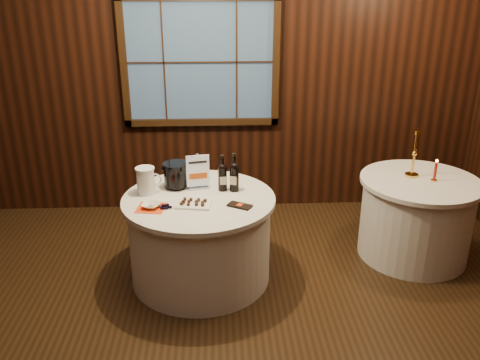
{
  "coord_description": "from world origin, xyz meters",
  "views": [
    {
      "loc": [
        0.17,
        -2.87,
        2.5
      ],
      "look_at": [
        0.34,
        0.9,
        0.96
      ],
      "focal_mm": 38.0,
      "sensor_mm": 36.0,
      "label": 1
    }
  ],
  "objects_px": {
    "red_candle": "(435,173)",
    "port_bottle_left": "(222,175)",
    "main_table": "(200,238)",
    "grape_bunch": "(165,206)",
    "port_bottle_right": "(234,175)",
    "sign_stand": "(198,177)",
    "chocolate_plate": "(193,203)",
    "glass_pitcher": "(146,181)",
    "brass_candlestick": "(414,160)",
    "cracker_bowl": "(151,206)",
    "chocolate_box": "(240,206)",
    "ice_bucket": "(176,175)",
    "side_table": "(416,218)"
  },
  "relations": [
    {
      "from": "red_candle",
      "to": "port_bottle_left",
      "type": "bearing_deg",
      "value": -176.38
    },
    {
      "from": "main_table",
      "to": "grape_bunch",
      "type": "distance_m",
      "value": 0.52
    },
    {
      "from": "port_bottle_left",
      "to": "port_bottle_right",
      "type": "xyz_separation_m",
      "value": [
        0.1,
        -0.01,
        0.01
      ]
    },
    {
      "from": "sign_stand",
      "to": "chocolate_plate",
      "type": "distance_m",
      "value": 0.35
    },
    {
      "from": "main_table",
      "to": "glass_pitcher",
      "type": "distance_m",
      "value": 0.68
    },
    {
      "from": "glass_pitcher",
      "to": "brass_candlestick",
      "type": "height_order",
      "value": "brass_candlestick"
    },
    {
      "from": "port_bottle_right",
      "to": "cracker_bowl",
      "type": "height_order",
      "value": "port_bottle_right"
    },
    {
      "from": "chocolate_plate",
      "to": "cracker_bowl",
      "type": "distance_m",
      "value": 0.34
    },
    {
      "from": "port_bottle_right",
      "to": "chocolate_box",
      "type": "relative_size",
      "value": 1.76
    },
    {
      "from": "port_bottle_left",
      "to": "chocolate_plate",
      "type": "relative_size",
      "value": 1.03
    },
    {
      "from": "port_bottle_left",
      "to": "glass_pitcher",
      "type": "xyz_separation_m",
      "value": [
        -0.64,
        -0.04,
        -0.02
      ]
    },
    {
      "from": "chocolate_box",
      "to": "chocolate_plate",
      "type": "bearing_deg",
      "value": -156.83
    },
    {
      "from": "brass_candlestick",
      "to": "ice_bucket",
      "type": "bearing_deg",
      "value": -175.43
    },
    {
      "from": "ice_bucket",
      "to": "brass_candlestick",
      "type": "xyz_separation_m",
      "value": [
        2.14,
        0.17,
        0.04
      ]
    },
    {
      "from": "main_table",
      "to": "ice_bucket",
      "type": "distance_m",
      "value": 0.58
    },
    {
      "from": "side_table",
      "to": "grape_bunch",
      "type": "height_order",
      "value": "grape_bunch"
    },
    {
      "from": "main_table",
      "to": "chocolate_plate",
      "type": "xyz_separation_m",
      "value": [
        -0.04,
        -0.15,
        0.4
      ]
    },
    {
      "from": "glass_pitcher",
      "to": "grape_bunch",
      "type": "bearing_deg",
      "value": -65.48
    },
    {
      "from": "chocolate_plate",
      "to": "cracker_bowl",
      "type": "relative_size",
      "value": 2.19
    },
    {
      "from": "grape_bunch",
      "to": "red_candle",
      "type": "xyz_separation_m",
      "value": [
        2.36,
        0.47,
        0.06
      ]
    },
    {
      "from": "port_bottle_right",
      "to": "brass_candlestick",
      "type": "relative_size",
      "value": 0.78
    },
    {
      "from": "main_table",
      "to": "port_bottle_right",
      "type": "xyz_separation_m",
      "value": [
        0.3,
        0.13,
        0.53
      ]
    },
    {
      "from": "chocolate_plate",
      "to": "sign_stand",
      "type": "bearing_deg",
      "value": 85.11
    },
    {
      "from": "ice_bucket",
      "to": "chocolate_plate",
      "type": "bearing_deg",
      "value": -66.71
    },
    {
      "from": "sign_stand",
      "to": "cracker_bowl",
      "type": "height_order",
      "value": "sign_stand"
    },
    {
      "from": "port_bottle_right",
      "to": "chocolate_plate",
      "type": "bearing_deg",
      "value": -123.65
    },
    {
      "from": "grape_bunch",
      "to": "red_candle",
      "type": "relative_size",
      "value": 0.74
    },
    {
      "from": "side_table",
      "to": "port_bottle_right",
      "type": "bearing_deg",
      "value": -174.25
    },
    {
      "from": "cracker_bowl",
      "to": "brass_candlestick",
      "type": "xyz_separation_m",
      "value": [
        2.32,
        0.58,
        0.14
      ]
    },
    {
      "from": "side_table",
      "to": "port_bottle_left",
      "type": "bearing_deg",
      "value": -175.0
    },
    {
      "from": "main_table",
      "to": "chocolate_plate",
      "type": "height_order",
      "value": "chocolate_plate"
    },
    {
      "from": "port_bottle_right",
      "to": "glass_pitcher",
      "type": "distance_m",
      "value": 0.75
    },
    {
      "from": "chocolate_plate",
      "to": "glass_pitcher",
      "type": "bearing_deg",
      "value": 147.7
    },
    {
      "from": "chocolate_box",
      "to": "glass_pitcher",
      "type": "relative_size",
      "value": 0.82
    },
    {
      "from": "sign_stand",
      "to": "chocolate_box",
      "type": "height_order",
      "value": "sign_stand"
    },
    {
      "from": "main_table",
      "to": "grape_bunch",
      "type": "relative_size",
      "value": 8.42
    },
    {
      "from": "port_bottle_left",
      "to": "port_bottle_right",
      "type": "relative_size",
      "value": 0.95
    },
    {
      "from": "sign_stand",
      "to": "cracker_bowl",
      "type": "relative_size",
      "value": 2.27
    },
    {
      "from": "side_table",
      "to": "sign_stand",
      "type": "bearing_deg",
      "value": -176.79
    },
    {
      "from": "port_bottle_right",
      "to": "glass_pitcher",
      "type": "bearing_deg",
      "value": -161.28
    },
    {
      "from": "port_bottle_left",
      "to": "glass_pitcher",
      "type": "height_order",
      "value": "port_bottle_left"
    },
    {
      "from": "main_table",
      "to": "brass_candlestick",
      "type": "xyz_separation_m",
      "value": [
        1.94,
        0.39,
        0.54
      ]
    },
    {
      "from": "main_table",
      "to": "red_candle",
      "type": "relative_size",
      "value": 6.25
    },
    {
      "from": "side_table",
      "to": "glass_pitcher",
      "type": "relative_size",
      "value": 4.65
    },
    {
      "from": "port_bottle_right",
      "to": "sign_stand",
      "type": "bearing_deg",
      "value": -173.93
    },
    {
      "from": "cracker_bowl",
      "to": "red_candle",
      "type": "height_order",
      "value": "red_candle"
    },
    {
      "from": "ice_bucket",
      "to": "brass_candlestick",
      "type": "height_order",
      "value": "brass_candlestick"
    },
    {
      "from": "brass_candlestick",
      "to": "red_candle",
      "type": "distance_m",
      "value": 0.22
    },
    {
      "from": "side_table",
      "to": "glass_pitcher",
      "type": "bearing_deg",
      "value": -175.39
    },
    {
      "from": "side_table",
      "to": "glass_pitcher",
      "type": "distance_m",
      "value": 2.5
    }
  ]
}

